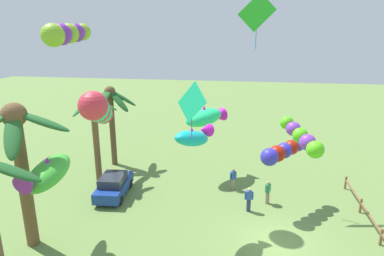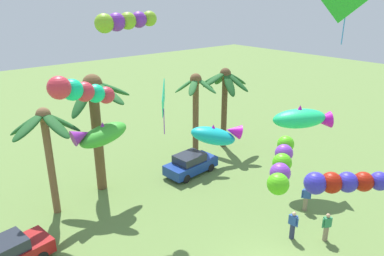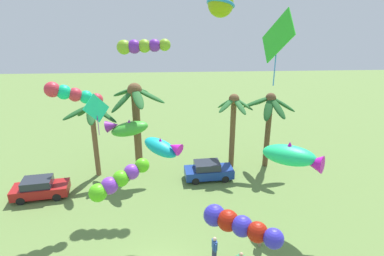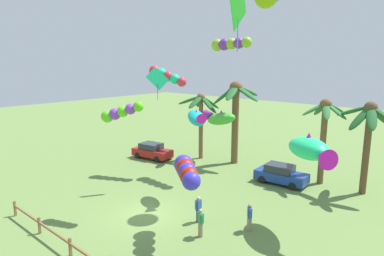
{
  "view_description": "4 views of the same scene",
  "coord_description": "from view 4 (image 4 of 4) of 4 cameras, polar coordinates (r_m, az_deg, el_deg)",
  "views": [
    {
      "loc": [
        -15.76,
        1.96,
        10.76
      ],
      "look_at": [
        1.83,
        4.78,
        5.58
      ],
      "focal_mm": 31.0,
      "sensor_mm": 36.0,
      "label": 1
    },
    {
      "loc": [
        -11.16,
        -7.33,
        11.91
      ],
      "look_at": [
        -0.26,
        5.64,
        5.72
      ],
      "focal_mm": 33.76,
      "sensor_mm": 36.0,
      "label": 2
    },
    {
      "loc": [
        0.95,
        -12.09,
        12.83
      ],
      "look_at": [
        1.98,
        4.83,
        6.57
      ],
      "focal_mm": 29.24,
      "sensor_mm": 36.0,
      "label": 3
    },
    {
      "loc": [
        14.87,
        -12.65,
        9.32
      ],
      "look_at": [
        0.17,
        4.02,
        4.9
      ],
      "focal_mm": 31.45,
      "sensor_mm": 36.0,
      "label": 4
    }
  ],
  "objects": [
    {
      "name": "ground_plane",
      "position": [
        21.63,
        -7.65,
        -14.38
      ],
      "size": [
        120.0,
        120.0,
        0.0
      ],
      "primitive_type": "plane",
      "color": "olive"
    },
    {
      "name": "palm_tree_0",
      "position": [
        26.23,
        27.79,
        0.55
      ],
      "size": [
        4.48,
        4.17,
        6.64
      ],
      "color": "brown",
      "rests_on": "ground"
    },
    {
      "name": "palm_tree_1",
      "position": [
        30.72,
        7.44,
        4.12
      ],
      "size": [
        4.71,
        5.02,
        7.6
      ],
      "color": "brown",
      "rests_on": "ground"
    },
    {
      "name": "palm_tree_2",
      "position": [
        27.13,
        21.57,
        0.77
      ],
      "size": [
        3.25,
        3.36,
        6.61
      ],
      "color": "brown",
      "rests_on": "ground"
    },
    {
      "name": "palm_tree_3",
      "position": [
        32.08,
        1.49,
        3.3
      ],
      "size": [
        4.12,
        4.3,
        6.39
      ],
      "color": "brown",
      "rests_on": "ground"
    },
    {
      "name": "rail_fence",
      "position": [
        18.21,
        -19.99,
        -18.1
      ],
      "size": [
        13.28,
        0.12,
        0.95
      ],
      "color": "brown",
      "rests_on": "ground"
    },
    {
      "name": "parked_car_0",
      "position": [
        27.08,
        14.83,
        -7.6
      ],
      "size": [
        4.02,
        2.0,
        1.51
      ],
      "color": "navy",
      "rests_on": "ground"
    },
    {
      "name": "parked_car_1",
      "position": [
        33.04,
        -6.79,
        -3.88
      ],
      "size": [
        4.11,
        2.25,
        1.51
      ],
      "color": "#A51919",
      "rests_on": "ground"
    },
    {
      "name": "spectator_0",
      "position": [
        18.75,
        1.46,
        -15.73
      ],
      "size": [
        0.5,
        0.38,
        1.59
      ],
      "color": "gray",
      "rests_on": "ground"
    },
    {
      "name": "spectator_1",
      "position": [
        20.27,
        1.09,
        -13.57
      ],
      "size": [
        0.27,
        0.55,
        1.59
      ],
      "color": "#2D3351",
      "rests_on": "ground"
    },
    {
      "name": "spectator_2",
      "position": [
        19.58,
        9.73,
        -14.67
      ],
      "size": [
        0.42,
        0.45,
        1.59
      ],
      "color": "gray",
      "rests_on": "ground"
    },
    {
      "name": "kite_tube_0",
      "position": [
        28.1,
        -4.38,
        8.86
      ],
      "size": [
        3.22,
        1.64,
        1.72
      ],
      "color": "#D83140"
    },
    {
      "name": "kite_fish_1",
      "position": [
        19.22,
        19.41,
        -3.42
      ],
      "size": [
        3.75,
        3.42,
        1.6
      ],
      "color": "#20E67F"
    },
    {
      "name": "kite_diamond_2",
      "position": [
        24.55,
        -5.9,
        8.25
      ],
      "size": [
        1.08,
        1.33,
        2.35
      ],
      "color": "#21ECA8"
    },
    {
      "name": "kite_tube_3",
      "position": [
        20.47,
        -12.01,
        2.65
      ],
      "size": [
        2.39,
        1.7,
        1.34
      ],
      "color": "#56D81B"
    },
    {
      "name": "kite_tube_4",
      "position": [
        17.38,
        -0.93,
        -7.27
      ],
      "size": [
        3.24,
        2.88,
        1.08
      ],
      "color": "#352EC9"
    },
    {
      "name": "kite_tube_5",
      "position": [
        27.85,
        6.4,
        13.98
      ],
      "size": [
        3.69,
        0.99,
        1.04
      ],
      "color": "#84BE27"
    },
    {
      "name": "kite_fish_6",
      "position": [
        29.87,
        4.68,
        1.71
      ],
      "size": [
        3.49,
        1.64,
        1.65
      ],
      "color": "green"
    },
    {
      "name": "kite_fish_7",
      "position": [
        22.79,
        0.85,
        1.79
      ],
      "size": [
        2.65,
        2.27,
        1.3
      ],
      "color": "#13B5B7"
    },
    {
      "name": "kite_diamond_9",
      "position": [
        17.15,
        7.86,
        19.65
      ],
      "size": [
        0.68,
        2.31,
        3.29
      ],
      "color": "green"
    }
  ]
}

